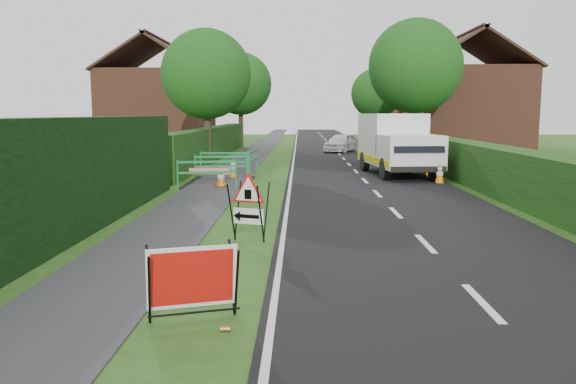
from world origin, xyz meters
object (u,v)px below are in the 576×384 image
object	(u,v)px
red_rect_sign	(192,279)
works_van	(396,142)
triangle_sign	(247,202)
hatchback_car	(342,143)

from	to	relation	value
red_rect_sign	works_van	size ratio (longest dim) A/B	0.21
triangle_sign	works_van	distance (m)	13.71
triangle_sign	works_van	xyz separation A→B (m)	(5.14, 12.70, 0.54)
red_rect_sign	triangle_sign	xyz separation A→B (m)	(0.27, 4.35, 0.28)
works_van	hatchback_car	size ratio (longest dim) A/B	1.57
red_rect_sign	works_van	xyz separation A→B (m)	(5.41, 17.05, 0.82)
red_rect_sign	works_van	bearing A→B (deg)	54.99
triangle_sign	red_rect_sign	bearing A→B (deg)	-74.47
triangle_sign	works_van	world-z (taller)	works_van
red_rect_sign	hatchback_car	distance (m)	31.25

